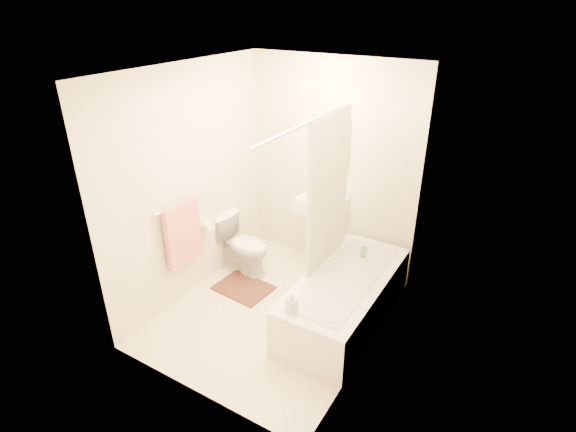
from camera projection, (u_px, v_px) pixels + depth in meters
The scene contains 17 objects.
floor at pixel (276, 312), 4.62m from camera, with size 2.40×2.40×0.00m, color beige.
ceiling at pixel (272, 70), 3.55m from camera, with size 2.40×2.40×0.00m, color white.
wall_back at pixel (332, 168), 5.01m from camera, with size 2.00×0.02×2.40m, color beige.
wall_left at pixel (191, 185), 4.54m from camera, with size 0.02×2.40×2.40m, color beige.
wall_right at pixel (378, 234), 3.62m from camera, with size 0.02×2.40×2.40m, color beige.
mirror at pixel (332, 142), 4.86m from camera, with size 0.40×0.03×0.55m, color white.
curtain_rod at pixel (310, 122), 3.67m from camera, with size 0.03×0.03×1.70m, color silver.
shower_curtain at pixel (328, 193), 4.32m from camera, with size 0.04×0.80×1.55m, color silver.
towel_bar at pixel (177, 204), 4.38m from camera, with size 0.02×0.02×0.60m, color silver.
towel at pixel (183, 233), 4.51m from camera, with size 0.06×0.45×0.66m, color #CC7266.
toilet_paper at pixel (208, 226), 4.83m from camera, with size 0.12×0.12×0.11m, color white.
toilet at pixel (243, 245), 5.18m from camera, with size 0.39×0.69×0.68m, color silver.
sink at pixel (322, 229), 5.23m from camera, with size 0.50×0.40×0.97m, color white, non-canonical shape.
bathtub at pixel (345, 298), 4.45m from camera, with size 0.74×1.69×0.47m, color white, non-canonical shape.
bath_mat at pixel (243, 288), 4.98m from camera, with size 0.60×0.45×0.02m, color #533125.
soap_bottle at pixel (292, 303), 3.84m from camera, with size 0.08×0.08×0.18m, color white.
scrub_brush at pixel (363, 252), 4.73m from camera, with size 0.06×0.19×0.04m, color #389B5F.
Camera 1 is at (2.01, -3.10, 2.94)m, focal length 28.00 mm.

